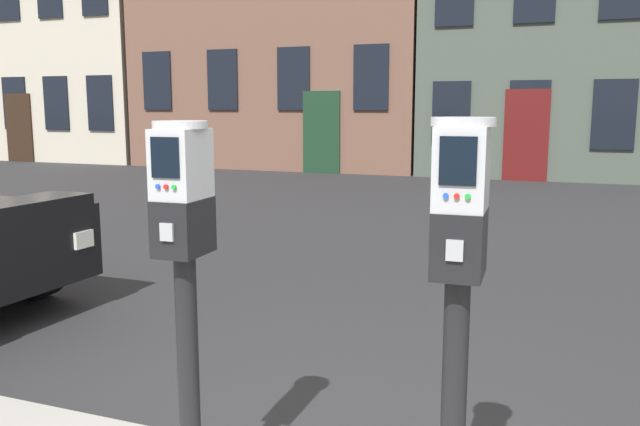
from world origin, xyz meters
The scene contains 3 objects.
parking_meter_near_kerb centered at (-0.38, -0.12, 1.18)m, with size 0.23×0.26×1.51m.
parking_meter_twin_adjacent centered at (0.72, -0.12, 1.20)m, with size 0.23×0.26×1.54m.
townhouse_brick_corner centered at (-14.40, 17.08, 4.92)m, with size 6.50×7.10×9.83m.
Camera 1 is at (1.07, -2.36, 1.71)m, focal length 37.09 mm.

